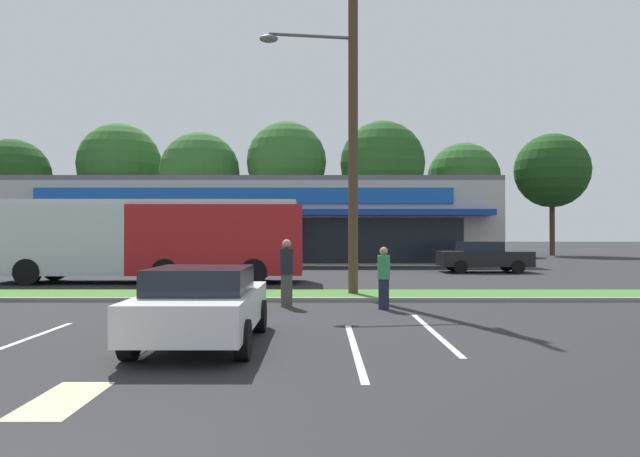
# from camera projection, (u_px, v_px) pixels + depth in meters

# --- Properties ---
(grass_median) EXTENTS (56.00, 2.20, 0.12)m
(grass_median) POSITION_uv_depth(u_px,v_px,m) (241.00, 295.00, 17.79)
(grass_median) COLOR #427A2D
(grass_median) RESTS_ON ground_plane
(curb_lip) EXTENTS (56.00, 0.24, 0.12)m
(curb_lip) POSITION_uv_depth(u_px,v_px,m) (235.00, 300.00, 16.57)
(curb_lip) COLOR gray
(curb_lip) RESTS_ON ground_plane
(parking_stripe_1) EXTENTS (0.12, 4.80, 0.01)m
(parking_stripe_1) POSITION_uv_depth(u_px,v_px,m) (14.00, 344.00, 10.23)
(parking_stripe_1) COLOR silver
(parking_stripe_1) RESTS_ON ground_plane
(parking_stripe_2) EXTENTS (0.12, 4.80, 0.01)m
(parking_stripe_2) POSITION_uv_depth(u_px,v_px,m) (178.00, 333.00, 11.38)
(parking_stripe_2) COLOR silver
(parking_stripe_2) RESTS_ON ground_plane
(parking_stripe_3) EXTENTS (0.12, 4.80, 0.01)m
(parking_stripe_3) POSITION_uv_depth(u_px,v_px,m) (356.00, 348.00, 9.92)
(parking_stripe_3) COLOR silver
(parking_stripe_3) RESTS_ON ground_plane
(parking_stripe_4) EXTENTS (0.12, 4.80, 0.01)m
(parking_stripe_4) POSITION_uv_depth(u_px,v_px,m) (436.00, 332.00, 11.48)
(parking_stripe_4) COLOR silver
(parking_stripe_4) RESTS_ON ground_plane
(lot_arrow) EXTENTS (0.70, 1.60, 0.01)m
(lot_arrow) POSITION_uv_depth(u_px,v_px,m) (65.00, 399.00, 6.87)
(lot_arrow) COLOR beige
(lot_arrow) RESTS_ON ground_plane
(storefront_building) EXTENTS (30.73, 14.64, 5.36)m
(storefront_building) POSITION_uv_depth(u_px,v_px,m) (258.00, 222.00, 40.46)
(storefront_building) COLOR #BCB7AD
(storefront_building) RESTS_ON ground_plane
(tree_far_left) EXTENTS (6.07, 6.07, 9.62)m
(tree_far_left) POSITION_uv_depth(u_px,v_px,m) (15.00, 176.00, 47.34)
(tree_far_left) COLOR #473323
(tree_far_left) RESTS_ON ground_plane
(tree_left) EXTENTS (7.23, 7.23, 11.54)m
(tree_left) POSITION_uv_depth(u_px,v_px,m) (122.00, 165.00, 50.84)
(tree_left) COLOR #473323
(tree_left) RESTS_ON ground_plane
(tree_mid_left) EXTENTS (6.60, 6.60, 10.26)m
(tree_mid_left) POSITION_uv_depth(u_px,v_px,m) (202.00, 173.00, 47.90)
(tree_mid_left) COLOR #473323
(tree_mid_left) RESTS_ON ground_plane
(tree_mid) EXTENTS (6.54, 6.54, 11.07)m
(tree_mid) POSITION_uv_depth(u_px,v_px,m) (288.00, 162.00, 47.48)
(tree_mid) COLOR #473323
(tree_mid) RESTS_ON ground_plane
(tree_mid_right) EXTENTS (6.89, 6.89, 11.05)m
(tree_mid_right) POSITION_uv_depth(u_px,v_px,m) (384.00, 164.00, 47.08)
(tree_mid_right) COLOR #473323
(tree_mid_right) RESTS_ON ground_plane
(tree_right) EXTENTS (6.28, 6.28, 9.76)m
(tree_right) POSITION_uv_depth(u_px,v_px,m) (466.00, 179.00, 50.16)
(tree_right) COLOR #473323
(tree_right) RESTS_ON ground_plane
(tree_far_right) EXTENTS (6.35, 6.35, 10.50)m
(tree_far_right) POSITION_uv_depth(u_px,v_px,m) (554.00, 171.00, 49.73)
(tree_far_right) COLOR #473323
(tree_far_right) RESTS_ON ground_plane
(utility_pole) EXTENTS (3.10, 2.39, 11.09)m
(utility_pole) POSITION_uv_depth(u_px,v_px,m) (351.00, 105.00, 17.80)
(utility_pole) COLOR #4C3826
(utility_pole) RESTS_ON ground_plane
(city_bus) EXTENTS (12.20, 2.85, 3.25)m
(city_bus) POSITION_uv_depth(u_px,v_px,m) (152.00, 238.00, 22.93)
(city_bus) COLOR #AD191E
(city_bus) RESTS_ON ground_plane
(car_1) EXTENTS (4.46, 2.02, 1.54)m
(car_1) POSITION_uv_depth(u_px,v_px,m) (485.00, 256.00, 28.75)
(car_1) COLOR black
(car_1) RESTS_ON ground_plane
(car_2) EXTENTS (1.98, 4.15, 1.38)m
(car_2) POSITION_uv_depth(u_px,v_px,m) (204.00, 304.00, 10.21)
(car_2) COLOR silver
(car_2) RESTS_ON ground_plane
(pedestrian_near_bench) EXTENTS (0.36, 0.36, 1.80)m
(pedestrian_near_bench) POSITION_uv_depth(u_px,v_px,m) (289.00, 273.00, 15.46)
(pedestrian_near_bench) COLOR #47423D
(pedestrian_near_bench) RESTS_ON ground_plane
(pedestrian_by_pole) EXTENTS (0.32, 0.32, 1.61)m
(pedestrian_by_pole) POSITION_uv_depth(u_px,v_px,m) (386.00, 278.00, 14.94)
(pedestrian_by_pole) COLOR #1E2338
(pedestrian_by_pole) RESTS_ON ground_plane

